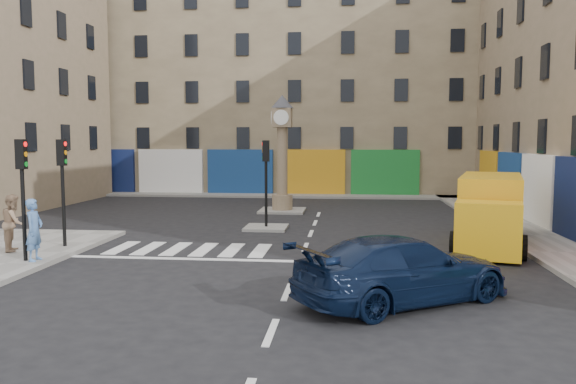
% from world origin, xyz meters
% --- Properties ---
extents(ground, '(120.00, 120.00, 0.00)m').
position_xyz_m(ground, '(0.00, 0.00, 0.00)').
color(ground, black).
rests_on(ground, ground).
extents(sidewalk_right, '(2.60, 30.00, 0.15)m').
position_xyz_m(sidewalk_right, '(8.70, 10.00, 0.07)').
color(sidewalk_right, gray).
rests_on(sidewalk_right, ground).
extents(sidewalk_far, '(32.00, 2.40, 0.15)m').
position_xyz_m(sidewalk_far, '(-4.00, 22.20, 0.07)').
color(sidewalk_far, gray).
rests_on(sidewalk_far, ground).
extents(island_near, '(1.80, 1.80, 0.12)m').
position_xyz_m(island_near, '(-2.00, 8.00, 0.06)').
color(island_near, gray).
rests_on(island_near, ground).
extents(island_far, '(2.40, 2.40, 0.12)m').
position_xyz_m(island_far, '(-2.00, 14.00, 0.06)').
color(island_far, gray).
rests_on(island_far, ground).
extents(building_far, '(32.00, 10.00, 17.00)m').
position_xyz_m(building_far, '(-4.00, 28.00, 8.50)').
color(building_far, '#978564').
rests_on(building_far, ground).
extents(traffic_light_left_near, '(0.28, 0.22, 3.70)m').
position_xyz_m(traffic_light_left_near, '(-8.30, 0.20, 2.62)').
color(traffic_light_left_near, black).
rests_on(traffic_light_left_near, sidewalk_left).
extents(traffic_light_left_far, '(0.28, 0.22, 3.70)m').
position_xyz_m(traffic_light_left_far, '(-8.30, 2.60, 2.62)').
color(traffic_light_left_far, black).
rests_on(traffic_light_left_far, sidewalk_left).
extents(traffic_light_island, '(0.28, 0.22, 3.70)m').
position_xyz_m(traffic_light_island, '(-2.00, 8.00, 2.59)').
color(traffic_light_island, black).
rests_on(traffic_light_island, island_near).
extents(clock_pillar, '(1.20, 1.20, 6.10)m').
position_xyz_m(clock_pillar, '(-2.00, 14.00, 3.55)').
color(clock_pillar, '#8D755C').
rests_on(clock_pillar, island_far).
extents(navy_sedan, '(5.74, 4.86, 1.58)m').
position_xyz_m(navy_sedan, '(2.80, -2.58, 0.79)').
color(navy_sedan, black).
rests_on(navy_sedan, ground).
extents(yellow_van, '(3.75, 7.19, 2.51)m').
position_xyz_m(yellow_van, '(6.69, 5.31, 1.25)').
color(yellow_van, yellow).
rests_on(yellow_van, ground).
extents(pedestrian_blue, '(0.49, 0.71, 1.90)m').
position_xyz_m(pedestrian_blue, '(-8.00, 0.23, 1.10)').
color(pedestrian_blue, '#4F78B4').
rests_on(pedestrian_blue, sidewalk_left).
extents(pedestrian_tan, '(1.01, 1.12, 1.89)m').
position_xyz_m(pedestrian_tan, '(-9.53, 1.61, 1.09)').
color(pedestrian_tan, '#97785D').
rests_on(pedestrian_tan, sidewalk_left).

